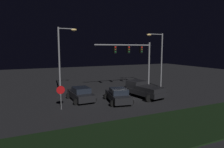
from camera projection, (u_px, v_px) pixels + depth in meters
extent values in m
plane|color=black|center=(120.00, 97.00, 23.22)|extent=(80.00, 80.00, 0.00)
cube|color=black|center=(180.00, 126.00, 14.55)|extent=(23.97, 5.70, 0.10)
cube|color=black|center=(143.00, 91.00, 23.24)|extent=(2.93, 5.67, 0.55)
cube|color=black|center=(136.00, 84.00, 24.12)|extent=(2.15, 2.20, 0.85)
cube|color=black|center=(136.00, 83.00, 24.10)|extent=(2.00, 1.81, 0.51)
cube|color=black|center=(150.00, 89.00, 22.30)|extent=(2.43, 3.32, 0.45)
cylinder|color=black|center=(126.00, 92.00, 24.28)|extent=(0.80, 0.22, 0.80)
cylinder|color=black|center=(138.00, 90.00, 25.44)|extent=(0.80, 0.22, 0.80)
cylinder|color=black|center=(149.00, 98.00, 21.11)|extent=(0.80, 0.22, 0.80)
cylinder|color=black|center=(162.00, 96.00, 22.28)|extent=(0.80, 0.22, 0.80)
cube|color=black|center=(81.00, 95.00, 21.68)|extent=(1.95, 4.46, 0.70)
cube|color=black|center=(81.00, 90.00, 21.38)|extent=(1.67, 2.05, 0.55)
cylinder|color=black|center=(69.00, 96.00, 22.63)|extent=(0.64, 0.22, 0.64)
cylinder|color=black|center=(84.00, 94.00, 23.45)|extent=(0.64, 0.22, 0.64)
cylinder|color=black|center=(76.00, 102.00, 19.98)|extent=(0.64, 0.22, 0.64)
cylinder|color=black|center=(94.00, 100.00, 20.80)|extent=(0.64, 0.22, 0.64)
cube|color=black|center=(118.00, 96.00, 21.07)|extent=(2.58, 4.66, 0.70)
cube|color=black|center=(119.00, 91.00, 20.75)|extent=(1.94, 2.26, 0.55)
cylinder|color=black|center=(106.00, 96.00, 22.32)|extent=(0.64, 0.22, 0.64)
cylinder|color=black|center=(122.00, 95.00, 22.76)|extent=(0.64, 0.22, 0.64)
cylinder|color=black|center=(113.00, 103.00, 19.44)|extent=(0.64, 0.22, 0.64)
cylinder|color=black|center=(131.00, 102.00, 19.88)|extent=(0.64, 0.22, 0.64)
cylinder|color=slate|center=(149.00, 65.00, 28.38)|extent=(0.24, 0.24, 6.50)
cylinder|color=slate|center=(124.00, 45.00, 26.32)|extent=(8.20, 0.18, 0.18)
cube|color=black|center=(141.00, 50.00, 27.51)|extent=(0.32, 0.44, 0.95)
sphere|color=red|center=(142.00, 47.00, 27.27)|extent=(0.22, 0.22, 0.22)
sphere|color=#59380A|center=(142.00, 50.00, 27.31)|extent=(0.22, 0.22, 0.22)
sphere|color=#0C4719|center=(142.00, 52.00, 27.34)|extent=(0.22, 0.22, 0.22)
cube|color=black|center=(128.00, 50.00, 26.69)|extent=(0.32, 0.44, 0.95)
sphere|color=red|center=(129.00, 47.00, 26.44)|extent=(0.22, 0.22, 0.22)
sphere|color=#59380A|center=(129.00, 50.00, 26.48)|extent=(0.22, 0.22, 0.22)
sphere|color=#0C4719|center=(129.00, 52.00, 26.52)|extent=(0.22, 0.22, 0.22)
cube|color=black|center=(115.00, 50.00, 25.86)|extent=(0.32, 0.44, 0.95)
sphere|color=red|center=(115.00, 47.00, 25.62)|extent=(0.22, 0.22, 0.22)
sphere|color=#59380A|center=(115.00, 50.00, 25.65)|extent=(0.22, 0.22, 0.22)
sphere|color=#0C4719|center=(115.00, 52.00, 25.69)|extent=(0.22, 0.22, 0.22)
cylinder|color=slate|center=(59.00, 61.00, 24.09)|extent=(0.20, 0.20, 8.17)
cylinder|color=slate|center=(66.00, 29.00, 23.98)|extent=(1.87, 0.12, 0.12)
ellipsoid|color=#F9CC72|center=(74.00, 30.00, 24.38)|extent=(0.70, 0.44, 0.30)
cylinder|color=slate|center=(161.00, 61.00, 28.96)|extent=(0.20, 0.20, 7.78)
cylinder|color=slate|center=(156.00, 34.00, 28.01)|extent=(2.29, 0.12, 0.12)
ellipsoid|color=#F9CC72|center=(149.00, 35.00, 27.55)|extent=(0.70, 0.44, 0.30)
cylinder|color=slate|center=(61.00, 98.00, 18.46)|extent=(0.07, 0.07, 2.20)
cylinder|color=#B20C0F|center=(61.00, 90.00, 18.34)|extent=(0.76, 0.03, 0.76)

